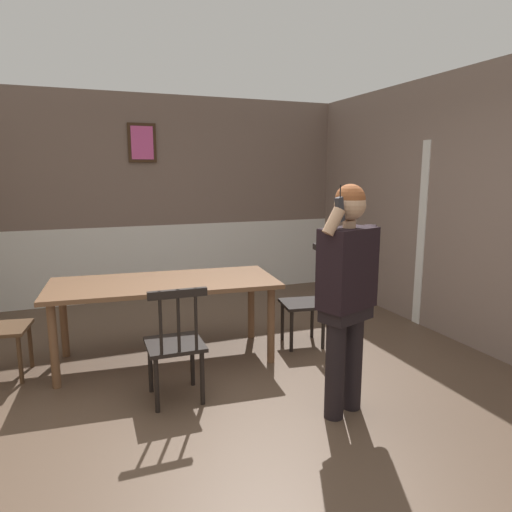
{
  "coord_description": "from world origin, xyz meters",
  "views": [
    {
      "loc": [
        -1.04,
        -3.23,
        1.76
      ],
      "look_at": [
        0.16,
        -0.09,
        1.14
      ],
      "focal_mm": 32.2,
      "sensor_mm": 36.0,
      "label": 1
    }
  ],
  "objects_px": {
    "chair_by_doorway": "(175,344)",
    "chair_at_table_head": "(306,300)",
    "dining_table": "(164,290)",
    "person_figure": "(348,285)"
  },
  "relations": [
    {
      "from": "dining_table",
      "to": "person_figure",
      "type": "height_order",
      "value": "person_figure"
    },
    {
      "from": "chair_at_table_head",
      "to": "person_figure",
      "type": "relative_size",
      "value": 0.61
    },
    {
      "from": "dining_table",
      "to": "chair_by_doorway",
      "type": "height_order",
      "value": "chair_by_doorway"
    },
    {
      "from": "chair_by_doorway",
      "to": "chair_at_table_head",
      "type": "height_order",
      "value": "chair_at_table_head"
    },
    {
      "from": "chair_at_table_head",
      "to": "chair_by_doorway",
      "type": "bearing_deg",
      "value": 123.93
    },
    {
      "from": "dining_table",
      "to": "chair_at_table_head",
      "type": "height_order",
      "value": "chair_at_table_head"
    },
    {
      "from": "chair_by_doorway",
      "to": "chair_at_table_head",
      "type": "bearing_deg",
      "value": 26.15
    },
    {
      "from": "chair_by_doorway",
      "to": "person_figure",
      "type": "xyz_separation_m",
      "value": [
        1.12,
        -0.62,
        0.51
      ]
    },
    {
      "from": "dining_table",
      "to": "chair_by_doorway",
      "type": "relative_size",
      "value": 2.29
    },
    {
      "from": "chair_by_doorway",
      "to": "chair_at_table_head",
      "type": "xyz_separation_m",
      "value": [
        1.48,
        0.71,
        0.01
      ]
    }
  ]
}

